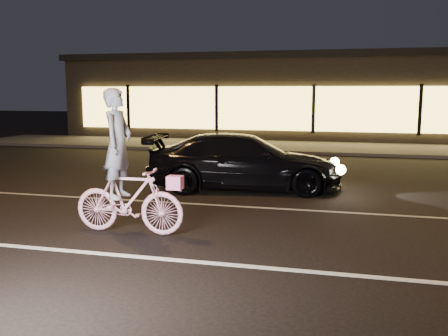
# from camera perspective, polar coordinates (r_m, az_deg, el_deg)

# --- Properties ---
(ground) EXTENTS (90.00, 90.00, 0.00)m
(ground) POSITION_cam_1_polar(r_m,az_deg,el_deg) (8.49, 2.75, -7.65)
(ground) COLOR black
(ground) RESTS_ON ground
(lane_stripe_near) EXTENTS (60.00, 0.12, 0.01)m
(lane_stripe_near) POSITION_cam_1_polar(r_m,az_deg,el_deg) (7.09, 0.31, -10.96)
(lane_stripe_near) COLOR silver
(lane_stripe_near) RESTS_ON ground
(lane_stripe_far) EXTENTS (60.00, 0.10, 0.01)m
(lane_stripe_far) POSITION_cam_1_polar(r_m,az_deg,el_deg) (10.39, 4.94, -4.57)
(lane_stripe_far) COLOR gray
(lane_stripe_far) RESTS_ON ground
(sidewalk) EXTENTS (30.00, 4.00, 0.12)m
(sidewalk) POSITION_cam_1_polar(r_m,az_deg,el_deg) (21.17, 9.73, 2.34)
(sidewalk) COLOR #383533
(sidewalk) RESTS_ON ground
(storefront) EXTENTS (25.40, 8.42, 4.20)m
(storefront) POSITION_cam_1_polar(r_m,az_deg,el_deg) (27.00, 10.85, 8.12)
(storefront) COLOR black
(storefront) RESTS_ON ground
(cyclist) EXTENTS (1.95, 0.67, 2.45)m
(cyclist) POSITION_cam_1_polar(r_m,az_deg,el_deg) (8.56, -11.17, -1.67)
(cyclist) COLOR #F9518B
(cyclist) RESTS_ON ground
(sedan) EXTENTS (4.93, 2.55, 1.37)m
(sedan) POSITION_cam_1_polar(r_m,az_deg,el_deg) (12.20, 2.30, 0.70)
(sedan) COLOR black
(sedan) RESTS_ON ground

